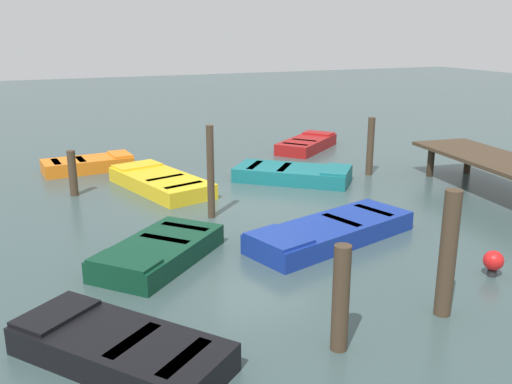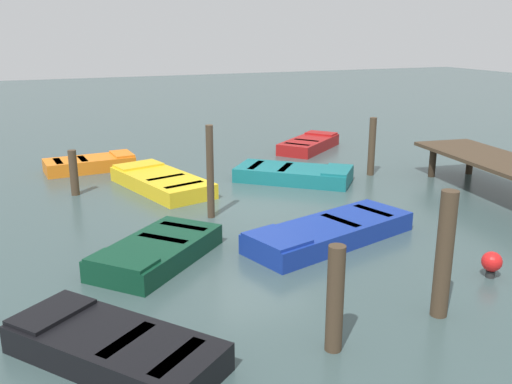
{
  "view_description": "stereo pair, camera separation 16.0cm",
  "coord_description": "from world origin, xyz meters",
  "px_view_note": "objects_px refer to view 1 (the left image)",
  "views": [
    {
      "loc": [
        12.39,
        -5.28,
        4.28
      ],
      "look_at": [
        0.0,
        0.0,
        0.35
      ],
      "focal_mm": 39.61,
      "sensor_mm": 36.0,
      "label": 1
    },
    {
      "loc": [
        12.45,
        -5.14,
        4.28
      ],
      "look_at": [
        0.0,
        0.0,
        0.35
      ],
      "focal_mm": 39.61,
      "sensor_mm": 36.0,
      "label": 2
    }
  ],
  "objects_px": {
    "rowboat_teal": "(293,174)",
    "mooring_piling_near_right": "(211,172)",
    "dock_segment": "(510,166)",
    "mooring_piling_mid_right": "(341,299)",
    "mooring_piling_far_left": "(370,146)",
    "rowboat_orange": "(88,164)",
    "rowboat_yellow": "(160,182)",
    "rowboat_red": "(307,144)",
    "rowboat_blue": "(331,231)",
    "rowboat_dark_green": "(159,251)",
    "mooring_piling_far_right": "(448,254)",
    "rowboat_black": "(119,347)",
    "marker_buoy": "(493,261)",
    "mooring_piling_center": "(73,173)"
  },
  "relations": [
    {
      "from": "dock_segment",
      "to": "rowboat_orange",
      "type": "height_order",
      "value": "dock_segment"
    },
    {
      "from": "rowboat_red",
      "to": "mooring_piling_center",
      "type": "relative_size",
      "value": 2.52
    },
    {
      "from": "mooring_piling_far_right",
      "to": "mooring_piling_near_right",
      "type": "bearing_deg",
      "value": -162.9
    },
    {
      "from": "rowboat_teal",
      "to": "rowboat_orange",
      "type": "height_order",
      "value": "same"
    },
    {
      "from": "dock_segment",
      "to": "mooring_piling_far_left",
      "type": "xyz_separation_m",
      "value": [
        -3.49,
        -1.91,
        0.02
      ]
    },
    {
      "from": "mooring_piling_far_left",
      "to": "mooring_piling_far_right",
      "type": "bearing_deg",
      "value": -26.59
    },
    {
      "from": "rowboat_yellow",
      "to": "rowboat_orange",
      "type": "distance_m",
      "value": 3.31
    },
    {
      "from": "mooring_piling_far_left",
      "to": "mooring_piling_near_right",
      "type": "bearing_deg",
      "value": -71.08
    },
    {
      "from": "rowboat_teal",
      "to": "mooring_piling_far_right",
      "type": "distance_m",
      "value": 8.17
    },
    {
      "from": "mooring_piling_near_right",
      "to": "mooring_piling_far_left",
      "type": "relative_size",
      "value": 1.26
    },
    {
      "from": "rowboat_blue",
      "to": "marker_buoy",
      "type": "xyz_separation_m",
      "value": [
        2.63,
        1.79,
        0.07
      ]
    },
    {
      "from": "rowboat_teal",
      "to": "mooring_piling_near_right",
      "type": "bearing_deg",
      "value": -106.06
    },
    {
      "from": "rowboat_teal",
      "to": "rowboat_red",
      "type": "height_order",
      "value": "same"
    },
    {
      "from": "rowboat_orange",
      "to": "dock_segment",
      "type": "bearing_deg",
      "value": -41.67
    },
    {
      "from": "dock_segment",
      "to": "rowboat_blue",
      "type": "bearing_deg",
      "value": -74.44
    },
    {
      "from": "rowboat_blue",
      "to": "rowboat_red",
      "type": "distance_m",
      "value": 9.19
    },
    {
      "from": "dock_segment",
      "to": "mooring_piling_mid_right",
      "type": "bearing_deg",
      "value": -53.12
    },
    {
      "from": "rowboat_yellow",
      "to": "rowboat_teal",
      "type": "height_order",
      "value": "same"
    },
    {
      "from": "rowboat_red",
      "to": "rowboat_black",
      "type": "bearing_deg",
      "value": -167.1
    },
    {
      "from": "rowboat_yellow",
      "to": "mooring_piling_mid_right",
      "type": "relative_size",
      "value": 2.42
    },
    {
      "from": "mooring_piling_near_right",
      "to": "mooring_piling_far_left",
      "type": "xyz_separation_m",
      "value": [
        -1.95,
        5.68,
        -0.22
      ]
    },
    {
      "from": "rowboat_orange",
      "to": "mooring_piling_center",
      "type": "bearing_deg",
      "value": -109.52
    },
    {
      "from": "rowboat_dark_green",
      "to": "rowboat_teal",
      "type": "bearing_deg",
      "value": 177.51
    },
    {
      "from": "mooring_piling_near_right",
      "to": "marker_buoy",
      "type": "height_order",
      "value": "mooring_piling_near_right"
    },
    {
      "from": "mooring_piling_near_right",
      "to": "rowboat_teal",
      "type": "bearing_deg",
      "value": 123.91
    },
    {
      "from": "rowboat_black",
      "to": "mooring_piling_center",
      "type": "xyz_separation_m",
      "value": [
        -8.32,
        0.28,
        0.39
      ]
    },
    {
      "from": "rowboat_teal",
      "to": "rowboat_black",
      "type": "xyz_separation_m",
      "value": [
        7.36,
        -6.29,
        0.0
      ]
    },
    {
      "from": "dock_segment",
      "to": "rowboat_black",
      "type": "bearing_deg",
      "value": -64.3
    },
    {
      "from": "rowboat_teal",
      "to": "marker_buoy",
      "type": "relative_size",
      "value": 7.13
    },
    {
      "from": "marker_buoy",
      "to": "mooring_piling_near_right",
      "type": "bearing_deg",
      "value": -144.79
    },
    {
      "from": "rowboat_teal",
      "to": "rowboat_orange",
      "type": "xyz_separation_m",
      "value": [
        -3.58,
        -5.31,
        0.0
      ]
    },
    {
      "from": "rowboat_blue",
      "to": "mooring_piling_near_right",
      "type": "xyz_separation_m",
      "value": [
        -2.43,
        -1.78,
        0.88
      ]
    },
    {
      "from": "rowboat_blue",
      "to": "mooring_piling_near_right",
      "type": "relative_size",
      "value": 1.84
    },
    {
      "from": "rowboat_red",
      "to": "mooring_piling_far_right",
      "type": "distance_m",
      "value": 12.37
    },
    {
      "from": "mooring_piling_center",
      "to": "marker_buoy",
      "type": "relative_size",
      "value": 2.52
    },
    {
      "from": "rowboat_orange",
      "to": "mooring_piling_near_right",
      "type": "xyz_separation_m",
      "value": [
        5.76,
        2.07,
        0.88
      ]
    },
    {
      "from": "mooring_piling_mid_right",
      "to": "mooring_piling_far_left",
      "type": "xyz_separation_m",
      "value": [
        -8.0,
        5.89,
        0.1
      ]
    },
    {
      "from": "rowboat_blue",
      "to": "rowboat_red",
      "type": "height_order",
      "value": "same"
    },
    {
      "from": "rowboat_blue",
      "to": "mooring_piling_mid_right",
      "type": "distance_m",
      "value": 4.17
    },
    {
      "from": "mooring_piling_mid_right",
      "to": "mooring_piling_center",
      "type": "height_order",
      "value": "mooring_piling_mid_right"
    },
    {
      "from": "rowboat_orange",
      "to": "mooring_piling_center",
      "type": "height_order",
      "value": "mooring_piling_center"
    },
    {
      "from": "rowboat_red",
      "to": "mooring_piling_mid_right",
      "type": "relative_size",
      "value": 1.98
    },
    {
      "from": "rowboat_teal",
      "to": "mooring_piling_mid_right",
      "type": "height_order",
      "value": "mooring_piling_mid_right"
    },
    {
      "from": "rowboat_dark_green",
      "to": "rowboat_orange",
      "type": "relative_size",
      "value": 1.07
    },
    {
      "from": "rowboat_yellow",
      "to": "rowboat_red",
      "type": "height_order",
      "value": "same"
    },
    {
      "from": "marker_buoy",
      "to": "rowboat_blue",
      "type": "bearing_deg",
      "value": -145.78
    },
    {
      "from": "mooring_piling_center",
      "to": "mooring_piling_far_right",
      "type": "height_order",
      "value": "mooring_piling_far_right"
    },
    {
      "from": "rowboat_orange",
      "to": "rowboat_black",
      "type": "relative_size",
      "value": 0.88
    },
    {
      "from": "rowboat_orange",
      "to": "mooring_piling_mid_right",
      "type": "height_order",
      "value": "mooring_piling_mid_right"
    },
    {
      "from": "rowboat_black",
      "to": "mooring_piling_mid_right",
      "type": "bearing_deg",
      "value": -145.25
    }
  ]
}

